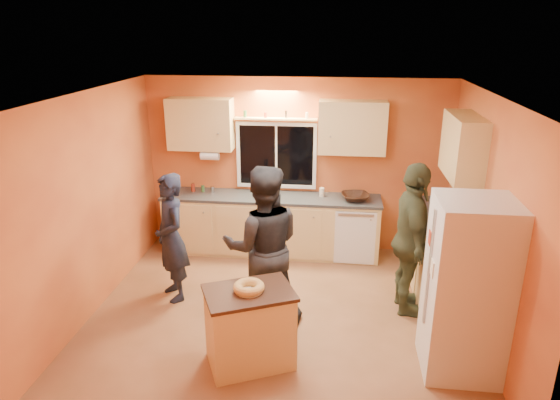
# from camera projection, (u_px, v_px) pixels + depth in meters

# --- Properties ---
(ground) EXTENTS (4.50, 4.50, 0.00)m
(ground) POSITION_uv_depth(u_px,v_px,m) (281.00, 313.00, 6.04)
(ground) COLOR brown
(ground) RESTS_ON ground
(room_shell) EXTENTS (4.54, 4.04, 2.61)m
(room_shell) POSITION_uv_depth(u_px,v_px,m) (295.00, 175.00, 5.88)
(room_shell) COLOR orange
(room_shell) RESTS_ON ground
(back_counter) EXTENTS (4.23, 0.62, 0.90)m
(back_counter) POSITION_uv_depth(u_px,v_px,m) (295.00, 225.00, 7.48)
(back_counter) COLOR #D7B571
(back_counter) RESTS_ON ground
(right_counter) EXTENTS (0.62, 1.84, 0.90)m
(right_counter) POSITION_uv_depth(u_px,v_px,m) (443.00, 269.00, 6.14)
(right_counter) COLOR #D7B571
(right_counter) RESTS_ON ground
(refrigerator) EXTENTS (0.72, 0.70, 1.80)m
(refrigerator) POSITION_uv_depth(u_px,v_px,m) (467.00, 289.00, 4.78)
(refrigerator) COLOR silver
(refrigerator) RESTS_ON ground
(island) EXTENTS (1.02, 0.89, 0.83)m
(island) POSITION_uv_depth(u_px,v_px,m) (250.00, 327.00, 5.02)
(island) COLOR #D7B571
(island) RESTS_ON ground
(bundt_pastry) EXTENTS (0.31, 0.31, 0.09)m
(bundt_pastry) POSITION_uv_depth(u_px,v_px,m) (249.00, 287.00, 4.87)
(bundt_pastry) COLOR #DAAF59
(bundt_pastry) RESTS_ON island
(person_left) EXTENTS (0.66, 0.71, 1.63)m
(person_left) POSITION_uv_depth(u_px,v_px,m) (171.00, 238.00, 6.14)
(person_left) COLOR black
(person_left) RESTS_ON ground
(person_center) EXTENTS (1.04, 0.88, 1.89)m
(person_center) POSITION_uv_depth(u_px,v_px,m) (263.00, 247.00, 5.60)
(person_center) COLOR black
(person_center) RESTS_ON ground
(person_right) EXTENTS (0.50, 1.10, 1.85)m
(person_right) POSITION_uv_depth(u_px,v_px,m) (411.00, 240.00, 5.80)
(person_right) COLOR #363D27
(person_right) RESTS_ON ground
(mixing_bowl) EXTENTS (0.46, 0.46, 0.10)m
(mixing_bowl) POSITION_uv_depth(u_px,v_px,m) (355.00, 197.00, 7.19)
(mixing_bowl) COLOR black
(mixing_bowl) RESTS_ON back_counter
(utensil_crock) EXTENTS (0.14, 0.14, 0.17)m
(utensil_crock) POSITION_uv_depth(u_px,v_px,m) (261.00, 190.00, 7.37)
(utensil_crock) COLOR beige
(utensil_crock) RESTS_ON back_counter
(potted_plant) EXTENTS (0.31, 0.27, 0.32)m
(potted_plant) POSITION_uv_depth(u_px,v_px,m) (448.00, 230.00, 5.76)
(potted_plant) COLOR gray
(potted_plant) RESTS_ON right_counter
(red_box) EXTENTS (0.18, 0.15, 0.07)m
(red_box) POSITION_uv_depth(u_px,v_px,m) (445.00, 238.00, 5.83)
(red_box) COLOR maroon
(red_box) RESTS_ON right_counter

